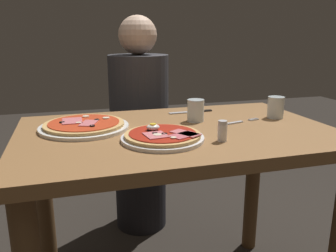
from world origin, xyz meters
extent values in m
cube|color=olive|center=(0.00, 0.00, 0.74)|extent=(1.11, 0.71, 0.04)
cylinder|color=brown|center=(-0.50, 0.30, 0.36)|extent=(0.07, 0.07, 0.72)
cylinder|color=brown|center=(0.50, 0.30, 0.36)|extent=(0.07, 0.07, 0.72)
cylinder|color=white|center=(-0.09, -0.11, 0.76)|extent=(0.27, 0.27, 0.01)
cylinder|color=tan|center=(-0.09, -0.11, 0.77)|extent=(0.24, 0.24, 0.01)
cylinder|color=#A82314|center=(-0.09, -0.11, 0.78)|extent=(0.21, 0.21, 0.00)
torus|color=black|center=(-0.12, -0.08, 0.78)|extent=(0.02, 0.02, 0.00)
torus|color=black|center=(-0.11, -0.12, 0.78)|extent=(0.02, 0.02, 0.00)
torus|color=black|center=(-0.09, -0.13, 0.78)|extent=(0.02, 0.02, 0.00)
cube|color=#C65B66|center=(-0.03, -0.16, 0.78)|extent=(0.10, 0.08, 0.00)
cube|color=#D16B70|center=(-0.11, -0.14, 0.78)|extent=(0.07, 0.08, 0.00)
cube|color=#D16B70|center=(-0.02, -0.14, 0.78)|extent=(0.09, 0.11, 0.00)
cylinder|color=beige|center=(-0.11, -0.14, 0.78)|extent=(0.03, 0.03, 0.00)
cylinder|color=beige|center=(-0.07, -0.18, 0.78)|extent=(0.02, 0.02, 0.00)
ellipsoid|color=white|center=(-0.11, -0.08, 0.79)|extent=(0.04, 0.03, 0.02)
cylinder|color=yellow|center=(-0.11, -0.08, 0.80)|extent=(0.02, 0.02, 0.00)
cylinder|color=white|center=(-0.32, 0.10, 0.76)|extent=(0.32, 0.32, 0.01)
cylinder|color=tan|center=(-0.32, 0.10, 0.77)|extent=(0.28, 0.28, 0.01)
cylinder|color=red|center=(-0.32, 0.10, 0.78)|extent=(0.25, 0.25, 0.00)
torus|color=black|center=(-0.30, 0.03, 0.78)|extent=(0.02, 0.02, 0.00)
torus|color=black|center=(-0.39, 0.11, 0.78)|extent=(0.02, 0.02, 0.00)
torus|color=black|center=(-0.27, 0.11, 0.78)|extent=(0.02, 0.02, 0.00)
cube|color=#D16B70|center=(-0.30, 0.07, 0.78)|extent=(0.08, 0.10, 0.00)
cube|color=#D16B70|center=(-0.36, 0.12, 0.78)|extent=(0.07, 0.09, 0.00)
cylinder|color=beige|center=(-0.24, 0.13, 0.78)|extent=(0.03, 0.03, 0.00)
cylinder|color=beige|center=(-0.31, 0.18, 0.78)|extent=(0.03, 0.03, 0.00)
cylinder|color=beige|center=(-0.34, 0.09, 0.78)|extent=(0.02, 0.02, 0.00)
cylinder|color=silver|center=(0.10, 0.09, 0.80)|extent=(0.07, 0.07, 0.09)
cylinder|color=silver|center=(0.10, 0.09, 0.78)|extent=(0.06, 0.06, 0.04)
cylinder|color=silver|center=(0.43, 0.06, 0.80)|extent=(0.07, 0.07, 0.09)
cylinder|color=silver|center=(0.43, 0.06, 0.78)|extent=(0.06, 0.06, 0.04)
cube|color=silver|center=(0.23, 0.02, 0.76)|extent=(0.08, 0.03, 0.00)
cube|color=silver|center=(0.33, 0.04, 0.76)|extent=(0.04, 0.01, 0.00)
cube|color=silver|center=(0.33, 0.04, 0.76)|extent=(0.04, 0.01, 0.00)
cube|color=silver|center=(0.33, 0.05, 0.76)|extent=(0.04, 0.01, 0.00)
cube|color=silver|center=(0.33, 0.05, 0.76)|extent=(0.04, 0.01, 0.00)
cube|color=silver|center=(0.10, 0.24, 0.76)|extent=(0.11, 0.02, 0.00)
cube|color=black|center=(0.19, 0.25, 0.76)|extent=(0.09, 0.02, 0.01)
cylinder|color=white|center=(0.09, -0.17, 0.78)|extent=(0.03, 0.03, 0.05)
cylinder|color=silver|center=(0.09, -0.17, 0.82)|extent=(0.03, 0.03, 0.01)
cylinder|color=black|center=(0.00, 0.68, 0.23)|extent=(0.29, 0.29, 0.46)
cylinder|color=#38383D|center=(0.00, 0.68, 0.72)|extent=(0.32, 0.32, 0.52)
sphere|color=beige|center=(0.00, 0.68, 1.08)|extent=(0.20, 0.20, 0.20)
camera|label=1|loc=(-0.37, -1.13, 1.08)|focal=36.98mm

